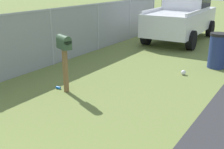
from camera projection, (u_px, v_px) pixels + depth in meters
name	position (u px, v px, depth m)	size (l,w,h in m)	color
mailbox	(64.00, 48.00, 6.52)	(0.35, 0.48, 1.40)	brown
pickup_truck	(183.00, 15.00, 12.50)	(4.92, 2.32, 2.09)	silver
trash_bin	(218.00, 51.00, 8.59)	(0.55, 0.55, 1.08)	navy
fence_section	(77.00, 30.00, 9.75)	(12.39, 0.07, 1.77)	#9EA3A8
litter_bag_near_hydrant	(183.00, 73.00, 8.07)	(0.14, 0.14, 0.14)	silver
litter_can_midfield_a	(58.00, 88.00, 7.04)	(0.07, 0.07, 0.12)	blue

